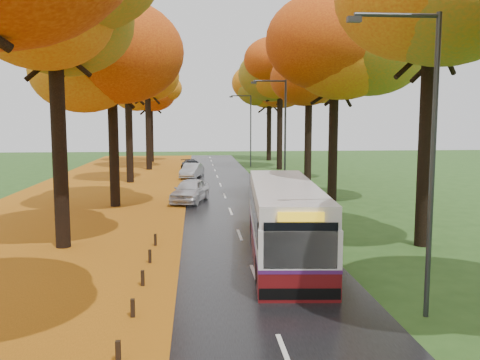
{
  "coord_description": "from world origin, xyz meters",
  "views": [
    {
      "loc": [
        -1.97,
        -4.72,
        5.31
      ],
      "look_at": [
        0.0,
        17.78,
        2.6
      ],
      "focal_mm": 38.0,
      "sensor_mm": 36.0,
      "label": 1
    }
  ],
  "objects": [
    {
      "name": "streetlamp_mid",
      "position": [
        3.95,
        30.0,
        4.71
      ],
      "size": [
        2.45,
        0.18,
        8.0
      ],
      "color": "#333538",
      "rests_on": "ground"
    },
    {
      "name": "road",
      "position": [
        0.0,
        25.0,
        0.02
      ],
      "size": [
        6.5,
        90.0,
        0.04
      ],
      "primitive_type": "cube",
      "color": "black",
      "rests_on": "ground"
    },
    {
      "name": "centre_line",
      "position": [
        0.0,
        25.0,
        0.04
      ],
      "size": [
        0.12,
        90.0,
        0.01
      ],
      "primitive_type": "cube",
      "color": "silver",
      "rests_on": "road"
    },
    {
      "name": "leaf_verge",
      "position": [
        -9.0,
        25.0,
        0.01
      ],
      "size": [
        12.0,
        90.0,
        0.02
      ],
      "primitive_type": "cube",
      "color": "#7D460B",
      "rests_on": "ground"
    },
    {
      "name": "trees_left",
      "position": [
        -7.18,
        27.06,
        9.53
      ],
      "size": [
        9.2,
        74.0,
        13.88
      ],
      "color": "black",
      "rests_on": "ground"
    },
    {
      "name": "car_dark",
      "position": [
        -2.35,
        46.33,
        0.63
      ],
      "size": [
        2.61,
        4.38,
        1.19
      ],
      "primitive_type": "imported",
      "rotation": [
        0.0,
        0.0,
        0.25
      ],
      "color": "black",
      "rests_on": "road"
    },
    {
      "name": "streetlamp_near",
      "position": [
        3.95,
        8.0,
        4.71
      ],
      "size": [
        2.45,
        0.18,
        8.0
      ],
      "color": "#333538",
      "rests_on": "ground"
    },
    {
      "name": "leaf_drift",
      "position": [
        -3.05,
        25.0,
        0.04
      ],
      "size": [
        0.9,
        90.0,
        0.01
      ],
      "primitive_type": "cube",
      "color": "#B46312",
      "rests_on": "road"
    },
    {
      "name": "streetlamp_far",
      "position": [
        3.95,
        52.0,
        4.71
      ],
      "size": [
        2.45,
        0.18,
        8.0
      ],
      "color": "#333538",
      "rests_on": "ground"
    },
    {
      "name": "car_silver",
      "position": [
        -2.35,
        41.03,
        0.7
      ],
      "size": [
        2.24,
        4.19,
        1.31
      ],
      "primitive_type": "imported",
      "rotation": [
        0.0,
        0.0,
        -0.22
      ],
      "color": "#999CA0",
      "rests_on": "road"
    },
    {
      "name": "car_white",
      "position": [
        -2.35,
        27.53,
        0.79
      ],
      "size": [
        2.85,
        4.71,
        1.5
      ],
      "primitive_type": "imported",
      "rotation": [
        0.0,
        0.0,
        -0.26
      ],
      "color": "silver",
      "rests_on": "road"
    },
    {
      "name": "bus",
      "position": [
        1.42,
        14.43,
        1.5
      ],
      "size": [
        3.31,
        10.78,
        2.79
      ],
      "rotation": [
        0.0,
        0.0,
        -0.08
      ],
      "color": "#5C0E10",
      "rests_on": "road"
    },
    {
      "name": "trees_right",
      "position": [
        7.19,
        26.91,
        9.69
      ],
      "size": [
        9.3,
        74.2,
        13.96
      ],
      "color": "black",
      "rests_on": "ground"
    }
  ]
}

